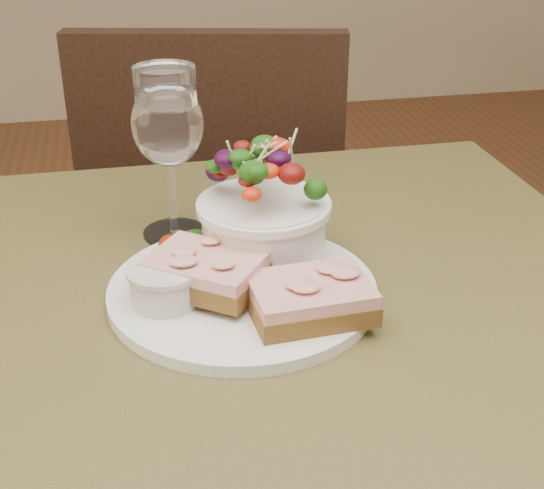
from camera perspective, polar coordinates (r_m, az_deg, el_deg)
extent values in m
cube|color=#423D1C|center=(0.72, -1.06, -6.66)|extent=(0.80, 0.80, 0.04)
cylinder|color=black|center=(1.29, 11.41, -10.28)|extent=(0.05, 0.05, 0.71)
cube|color=black|center=(1.48, -3.75, -0.05)|extent=(0.50, 0.50, 0.04)
cube|color=black|center=(1.21, -4.70, 5.24)|extent=(0.42, 0.13, 0.45)
cube|color=black|center=(1.59, -3.50, -7.24)|extent=(0.43, 0.43, 0.45)
cylinder|color=white|center=(0.73, -2.24, -3.49)|extent=(0.26, 0.26, 0.01)
cube|color=#472F13|center=(0.68, 2.89, -4.48)|extent=(0.11, 0.09, 0.02)
cube|color=#FFF0C1|center=(0.67, 2.92, -3.37)|extent=(0.11, 0.08, 0.01)
cube|color=#472F13|center=(0.71, -4.96, -2.41)|extent=(0.13, 0.12, 0.02)
cube|color=#FFF0C1|center=(0.70, -5.01, -1.36)|extent=(0.13, 0.12, 0.01)
cylinder|color=beige|center=(0.70, -8.07, -2.98)|extent=(0.06, 0.06, 0.04)
cylinder|color=olive|center=(0.69, -8.15, -1.91)|extent=(0.06, 0.06, 0.01)
cylinder|color=white|center=(0.76, -0.61, 1.23)|extent=(0.13, 0.13, 0.06)
ellipsoid|color=#11380A|center=(0.74, -0.63, 5.11)|extent=(0.11, 0.11, 0.06)
ellipsoid|color=#11380A|center=(0.79, -6.70, 0.07)|extent=(0.04, 0.04, 0.01)
sphere|color=maroon|center=(0.78, -7.74, -0.04)|extent=(0.02, 0.02, 0.02)
cylinder|color=white|center=(0.85, -7.33, 0.90)|extent=(0.07, 0.07, 0.00)
cylinder|color=white|center=(0.83, -7.52, 3.79)|extent=(0.01, 0.01, 0.09)
ellipsoid|color=white|center=(0.81, -7.87, 9.00)|extent=(0.08, 0.08, 0.09)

